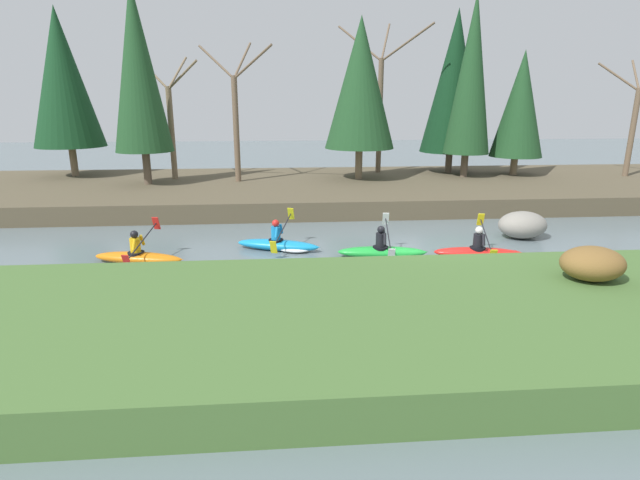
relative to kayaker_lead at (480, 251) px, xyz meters
The scene contains 19 objects.
ground_plane 1.40m from the kayaker_lead, 165.94° to the left, with size 90.00×90.00×0.00m, color slate.
riverbank_near 5.19m from the kayaker_lead, 104.94° to the right, with size 44.00×6.28×0.76m.
riverbank_far 10.36m from the kayaker_lead, 97.43° to the left, with size 44.00×10.45×0.78m.
conifer_tree_far_left 22.05m from the kayaker_lead, 141.88° to the left, with size 3.49×3.49×8.34m.
conifer_tree_left 16.95m from the kayaker_lead, 140.49° to the left, with size 2.64×2.64×8.98m.
conifer_tree_mid_left 12.32m from the kayaker_lead, 100.47° to the left, with size 3.44×3.44×7.72m.
conifer_tree_centre 14.28m from the kayaker_lead, 75.71° to the left, with size 3.28×3.28×8.41m.
conifer_tree_mid_right 13.07m from the kayaker_lead, 72.43° to the left, with size 2.31×2.31×8.94m.
conifer_tree_right 14.00m from the kayaker_lead, 61.12° to the left, with size 2.69×2.69×6.33m.
bare_tree_upstream 16.70m from the kayaker_lead, 133.80° to the left, with size 3.32×3.28×6.00m.
bare_tree_mid_upstream 13.90m from the kayaker_lead, 126.85° to the left, with size 3.65×3.60×6.62m.
bare_tree_mid_downstream 14.02m from the kayaker_lead, 92.36° to the left, with size 4.36×4.31×7.98m.
bare_tree_downstream 16.69m from the kayaker_lead, 41.73° to the left, with size 3.28×3.24×5.92m.
shrub_clump_nearest 4.20m from the kayaker_lead, 77.00° to the right, with size 1.42×1.18×0.77m.
kayaker_lead is the anchor object (origin of this frame).
kayaker_middle 2.86m from the kayaker_lead, behind, with size 2.79×2.07×1.20m.
kayaker_trailing 6.18m from the kayaker_lead, 167.43° to the left, with size 2.76×2.02×1.20m.
kayaker_far_back 10.15m from the kayaker_lead, behind, with size 2.79×2.05×1.20m.
boulder_midstream 3.21m from the kayaker_lead, 42.25° to the left, with size 1.67×1.31×0.94m.
Camera 1 is at (-4.69, -14.40, 4.69)m, focal length 28.00 mm.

